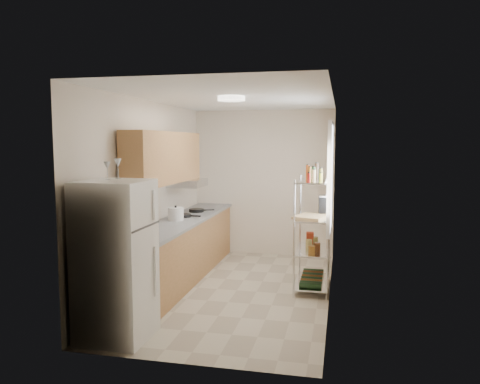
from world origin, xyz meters
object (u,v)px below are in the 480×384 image
Objects in this scene: refrigerator at (116,260)px; espresso_machine at (325,205)px; cutting_board at (311,217)px; rice_cooker at (176,214)px; frying_pan_large at (183,216)px.

refrigerator is 3.07m from espresso_machine.
espresso_machine is at bearing 62.23° from cutting_board.
espresso_machine reaches higher than rice_cooker.
refrigerator is at bearing -87.36° from rice_cooker.
espresso_machine reaches higher than frying_pan_large.
rice_cooker is 0.47× the size of cutting_board.
frying_pan_large is at bearing 89.30° from rice_cooker.
espresso_machine is at bearing 1.67° from frying_pan_large.
frying_pan_large is at bearing 173.19° from espresso_machine.
rice_cooker is at bearing -178.57° from espresso_machine.
rice_cooker is 0.31m from frying_pan_large.
cutting_board is at bearing -1.67° from rice_cooker.
refrigerator reaches higher than frying_pan_large.
refrigerator is 3.34× the size of cutting_board.
rice_cooker is 2.13m from espresso_machine.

